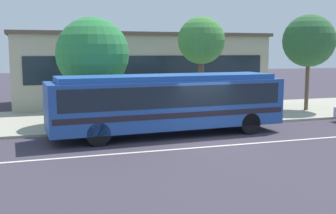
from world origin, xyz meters
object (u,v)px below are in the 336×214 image
at_px(transit_bus, 168,100).
at_px(street_tree_mid_block, 201,41).
at_px(pedestrian_waiting_near_sign, 198,102).
at_px(street_tree_near_stop, 93,54).
at_px(street_tree_far_end, 309,41).

xyz_separation_m(transit_bus, street_tree_mid_block, (3.51, 4.56, 2.77)).
distance_m(pedestrian_waiting_near_sign, street_tree_near_stop, 6.05).
bearing_deg(street_tree_near_stop, pedestrian_waiting_near_sign, -8.70).
distance_m(transit_bus, pedestrian_waiting_near_sign, 3.64).
bearing_deg(transit_bus, pedestrian_waiting_near_sign, 45.71).
bearing_deg(transit_bus, street_tree_near_stop, 130.42).
height_order(transit_bus, street_tree_near_stop, street_tree_near_stop).
bearing_deg(street_tree_far_end, pedestrian_waiting_near_sign, -168.00).
xyz_separation_m(street_tree_near_stop, street_tree_far_end, (13.56, 0.90, 0.76)).
distance_m(transit_bus, street_tree_near_stop, 4.94).
distance_m(street_tree_near_stop, street_tree_far_end, 13.61).
distance_m(street_tree_mid_block, street_tree_far_end, 7.15).
height_order(street_tree_near_stop, street_tree_mid_block, street_tree_mid_block).
distance_m(pedestrian_waiting_near_sign, street_tree_far_end, 8.95).
relative_size(street_tree_near_stop, street_tree_mid_block, 0.95).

